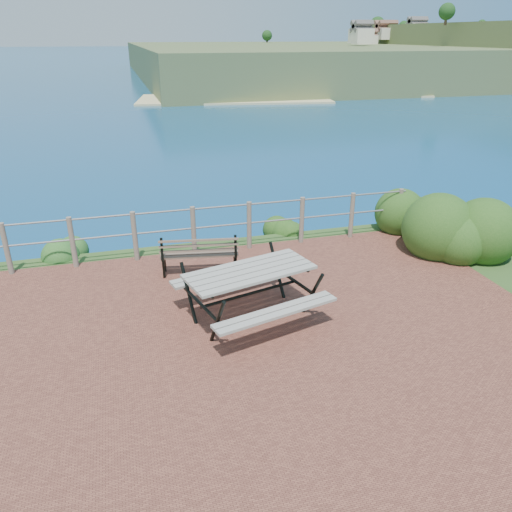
% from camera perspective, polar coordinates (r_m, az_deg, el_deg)
% --- Properties ---
extents(ground, '(10.00, 7.00, 0.12)m').
position_cam_1_polar(ground, '(7.35, -2.83, -10.05)').
color(ground, brown).
rests_on(ground, ground).
extents(ocean, '(1200.00, 1200.00, 0.00)m').
position_cam_1_polar(ocean, '(206.00, -16.30, 22.02)').
color(ocean, '#155A7E').
rests_on(ocean, ground).
extents(safety_railing, '(9.40, 0.10, 1.00)m').
position_cam_1_polar(safety_railing, '(10.04, -7.16, 3.18)').
color(safety_railing, '#6B5B4C').
rests_on(safety_railing, ground).
extents(distant_bay, '(290.00, 232.36, 24.00)m').
position_cam_1_polar(distant_bay, '(271.89, 26.24, 20.59)').
color(distant_bay, '#46592C').
rests_on(distant_bay, ground).
extents(picnic_table, '(2.10, 1.65, 0.83)m').
position_cam_1_polar(picnic_table, '(7.69, -0.68, -3.76)').
color(picnic_table, gray).
rests_on(picnic_table, ground).
extents(park_bench, '(1.46, 0.58, 0.80)m').
position_cam_1_polar(park_bench, '(9.20, -6.52, 0.96)').
color(park_bench, brown).
rests_on(park_bench, ground).
extents(shrub_right_front, '(1.52, 1.52, 2.16)m').
position_cam_1_polar(shrub_right_front, '(10.95, 22.64, 0.01)').
color(shrub_right_front, '#1C4615').
rests_on(shrub_right_front, ground).
extents(shrub_right_edge, '(1.16, 1.16, 1.65)m').
position_cam_1_polar(shrub_right_edge, '(11.72, 17.31, 2.35)').
color(shrub_right_edge, '#1C4615').
rests_on(shrub_right_edge, ground).
extents(shrub_lip_west, '(0.78, 0.78, 0.52)m').
position_cam_1_polar(shrub_lip_west, '(10.99, -21.20, 0.34)').
color(shrub_lip_west, '#2B5921').
rests_on(shrub_lip_west, ground).
extents(shrub_lip_east, '(0.70, 0.70, 0.41)m').
position_cam_1_polar(shrub_lip_east, '(11.47, 3.04, 2.99)').
color(shrub_lip_east, '#1C4615').
rests_on(shrub_lip_east, ground).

